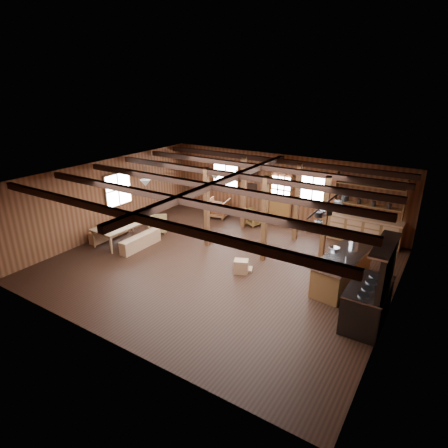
{
  "coord_description": "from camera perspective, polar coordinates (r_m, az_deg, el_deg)",
  "views": [
    {
      "loc": [
        5.82,
        -8.93,
        5.48
      ],
      "look_at": [
        -0.28,
        0.66,
        1.1
      ],
      "focal_mm": 30.0,
      "sensor_mm": 36.0,
      "label": 1
    }
  ],
  "objects": [
    {
      "name": "pendant_lamps",
      "position": [
        13.2,
        -6.49,
        6.77
      ],
      "size": [
        1.86,
        2.36,
        0.66
      ],
      "color": "#2B2B2D",
      "rests_on": "ceiling"
    },
    {
      "name": "counter_pot",
      "position": [
        11.65,
        19.18,
        -2.66
      ],
      "size": [
        0.28,
        0.28,
        0.17
      ],
      "primitive_type": "cylinder",
      "color": "silver",
      "rests_on": "kitchen_island"
    },
    {
      "name": "room",
      "position": [
        11.41,
        -0.59,
        0.12
      ],
      "size": [
        10.04,
        9.04,
        2.84
      ],
      "color": "black",
      "rests_on": "ground"
    },
    {
      "name": "pot_rack",
      "position": [
        10.06,
        15.4,
        1.64
      ],
      "size": [
        0.41,
        3.0,
        0.46
      ],
      "color": "#2B2B2D",
      "rests_on": "ceiling"
    },
    {
      "name": "bowl",
      "position": [
        11.19,
        16.46,
        -3.6
      ],
      "size": [
        0.36,
        0.36,
        0.07
      ],
      "primitive_type": "imported",
      "rotation": [
        0.0,
        0.0,
        -0.32
      ],
      "color": "silver",
      "rests_on": "kitchen_island"
    },
    {
      "name": "dining_table",
      "position": [
        13.9,
        -15.17,
        -1.4
      ],
      "size": [
        1.15,
        1.99,
        0.69
      ],
      "primitive_type": "imported",
      "rotation": [
        0.0,
        0.0,
        1.54
      ],
      "color": "#976D44",
      "rests_on": "floor"
    },
    {
      "name": "window_back_left",
      "position": [
        16.29,
        0.28,
        7.28
      ],
      "size": [
        1.32,
        0.06,
        1.32
      ],
      "color": "white",
      "rests_on": "wall_back"
    },
    {
      "name": "window_left",
      "position": [
        14.84,
        -15.85,
        5.09
      ],
      "size": [
        0.14,
        1.24,
        1.32
      ],
      "color": "white",
      "rests_on": "wall_back"
    },
    {
      "name": "window_back_right",
      "position": [
        14.66,
        13.35,
        5.14
      ],
      "size": [
        1.02,
        0.06,
        1.32
      ],
      "color": "white",
      "rests_on": "wall_back"
    },
    {
      "name": "timber_posts",
      "position": [
        12.88,
        6.41,
        2.46
      ],
      "size": [
        3.95,
        2.35,
        2.8
      ],
      "color": "#422613",
      "rests_on": "floor"
    },
    {
      "name": "step_stool",
      "position": [
        11.4,
        2.63,
        -6.48
      ],
      "size": [
        0.57,
        0.5,
        0.42
      ],
      "primitive_type": "cube",
      "rotation": [
        0.0,
        0.0,
        0.41
      ],
      "color": "#986545",
      "rests_on": "floor"
    },
    {
      "name": "armchair_b",
      "position": [
        15.16,
        4.57,
        1.09
      ],
      "size": [
        0.87,
        0.89,
        0.64
      ],
      "primitive_type": "imported",
      "rotation": [
        0.0,
        0.0,
        2.81
      ],
      "color": "brown",
      "rests_on": "floor"
    },
    {
      "name": "armchair_c",
      "position": [
        14.57,
        -10.04,
        -0.03
      ],
      "size": [
        0.97,
        0.97,
        0.64
      ],
      "primitive_type": "imported",
      "rotation": [
        0.0,
        0.0,
        2.24
      ],
      "color": "olive",
      "rests_on": "floor"
    },
    {
      "name": "back_counter",
      "position": [
        14.22,
        20.61,
        -0.42
      ],
      "size": [
        2.55,
        0.6,
        2.45
      ],
      "color": "brown",
      "rests_on": "floor"
    },
    {
      "name": "bench_wall",
      "position": [
        14.48,
        -17.15,
        -1.23
      ],
      "size": [
        0.3,
        1.6,
        0.44
      ],
      "primitive_type": "cube",
      "color": "#986545",
      "rests_on": "floor"
    },
    {
      "name": "armchair_a",
      "position": [
        15.97,
        -0.87,
        2.49
      ],
      "size": [
        0.99,
        1.01,
        0.79
      ],
      "primitive_type": "imported",
      "rotation": [
        0.0,
        0.0,
        3.34
      ],
      "color": "brown",
      "rests_on": "floor"
    },
    {
      "name": "commercial_range",
      "position": [
        9.6,
        21.28,
        -10.57
      ],
      "size": [
        0.88,
        1.73,
        2.13
      ],
      "color": "#2B2B2D",
      "rests_on": "floor"
    },
    {
      "name": "notice_boards",
      "position": [
        15.73,
        3.7,
        6.89
      ],
      "size": [
        1.08,
        0.03,
        0.9
      ],
      "color": "beige",
      "rests_on": "wall_back"
    },
    {
      "name": "bench_aisle",
      "position": [
        13.35,
        -12.57,
        -2.61
      ],
      "size": [
        0.32,
        1.71,
        0.47
      ],
      "primitive_type": "cube",
      "color": "#986545",
      "rests_on": "floor"
    },
    {
      "name": "ceiling_joists",
      "position": [
        11.17,
        -0.12,
        6.54
      ],
      "size": [
        9.8,
        8.82,
        0.18
      ],
      "color": "black",
      "rests_on": "ceiling"
    },
    {
      "name": "back_door",
      "position": [
        15.3,
        8.54,
        3.33
      ],
      "size": [
        1.02,
        0.08,
        2.15
      ],
      "color": "brown",
      "rests_on": "floor"
    },
    {
      "name": "kitchen_island",
      "position": [
        11.15,
        17.55,
        -6.67
      ],
      "size": [
        1.17,
        2.59,
        1.2
      ],
      "rotation": [
        0.0,
        0.0,
        -0.12
      ],
      "color": "brown",
      "rests_on": "floor"
    }
  ]
}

